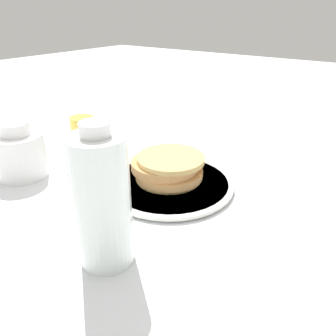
{
  "coord_description": "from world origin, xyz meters",
  "views": [
    {
      "loc": [
        0.35,
        -0.48,
        0.34
      ],
      "look_at": [
        -0.0,
        0.0,
        0.04
      ],
      "focal_mm": 35.0,
      "sensor_mm": 36.0,
      "label": 1
    }
  ],
  "objects_px": {
    "juice_glass": "(83,133)",
    "water_bottle_near": "(102,201)",
    "plate": "(168,182)",
    "pancake_stack": "(168,168)",
    "cream_jug": "(20,153)"
  },
  "relations": [
    {
      "from": "plate",
      "to": "water_bottle_near",
      "type": "relative_size",
      "value": 1.25
    },
    {
      "from": "plate",
      "to": "pancake_stack",
      "type": "relative_size",
      "value": 1.74
    },
    {
      "from": "plate",
      "to": "pancake_stack",
      "type": "bearing_deg",
      "value": 32.16
    },
    {
      "from": "cream_jug",
      "to": "water_bottle_near",
      "type": "relative_size",
      "value": 0.57
    },
    {
      "from": "cream_jug",
      "to": "water_bottle_near",
      "type": "distance_m",
      "value": 0.36
    },
    {
      "from": "plate",
      "to": "water_bottle_near",
      "type": "height_order",
      "value": "water_bottle_near"
    },
    {
      "from": "juice_glass",
      "to": "plate",
      "type": "bearing_deg",
      "value": -6.73
    },
    {
      "from": "pancake_stack",
      "to": "water_bottle_near",
      "type": "bearing_deg",
      "value": -76.2
    },
    {
      "from": "plate",
      "to": "pancake_stack",
      "type": "height_order",
      "value": "pancake_stack"
    },
    {
      "from": "plate",
      "to": "juice_glass",
      "type": "bearing_deg",
      "value": 173.27
    },
    {
      "from": "pancake_stack",
      "to": "water_bottle_near",
      "type": "relative_size",
      "value": 0.72
    },
    {
      "from": "juice_glass",
      "to": "water_bottle_near",
      "type": "distance_m",
      "value": 0.45
    },
    {
      "from": "plate",
      "to": "cream_jug",
      "type": "height_order",
      "value": "cream_jug"
    },
    {
      "from": "pancake_stack",
      "to": "water_bottle_near",
      "type": "distance_m",
      "value": 0.25
    },
    {
      "from": "pancake_stack",
      "to": "water_bottle_near",
      "type": "height_order",
      "value": "water_bottle_near"
    }
  ]
}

